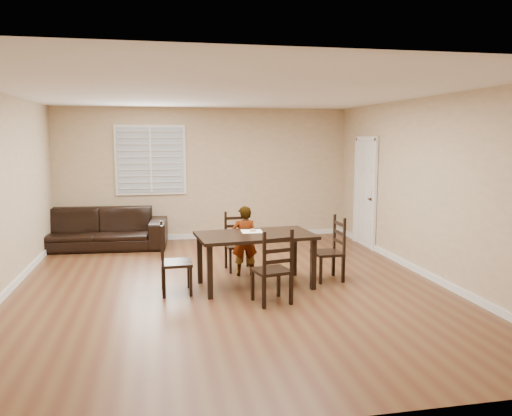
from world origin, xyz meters
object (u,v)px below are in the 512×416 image
(donut, at_px, (253,230))
(child, at_px, (244,241))
(chair_near, at_px, (237,243))
(sofa, at_px, (97,229))
(chair_right, at_px, (335,251))
(dining_table, at_px, (255,240))
(chair_left, at_px, (168,262))
(chair_far, at_px, (276,271))

(donut, bearing_deg, child, 98.28)
(chair_near, relative_size, child, 0.86)
(chair_near, height_order, child, child)
(chair_near, xyz_separation_m, donut, (0.10, -0.83, 0.36))
(sofa, bearing_deg, chair_right, -33.88)
(dining_table, relative_size, donut, 18.63)
(chair_left, height_order, donut, chair_left)
(chair_left, xyz_separation_m, chair_right, (2.45, 0.22, -0.01))
(chair_near, relative_size, chair_left, 0.95)
(chair_near, bearing_deg, donut, -87.61)
(chair_right, relative_size, donut, 10.46)
(donut, bearing_deg, chair_left, -166.70)
(child, distance_m, sofa, 3.42)
(chair_left, height_order, sofa, chair_left)
(chair_near, distance_m, sofa, 3.10)
(dining_table, relative_size, chair_near, 1.84)
(chair_right, distance_m, child, 1.37)
(dining_table, xyz_separation_m, sofa, (-2.49, 2.99, -0.29))
(sofa, bearing_deg, chair_far, -52.13)
(chair_near, height_order, chair_far, chair_far)
(chair_right, bearing_deg, chair_far, -52.00)
(dining_table, relative_size, child, 1.57)
(chair_left, bearing_deg, chair_far, -120.42)
(chair_near, bearing_deg, chair_far, -88.42)
(chair_left, bearing_deg, chair_near, -46.24)
(dining_table, distance_m, chair_near, 1.05)
(chair_left, relative_size, child, 0.90)
(chair_near, distance_m, child, 0.45)
(donut, bearing_deg, chair_right, -3.44)
(dining_table, bearing_deg, chair_right, -0.28)
(chair_far, bearing_deg, chair_near, -97.26)
(chair_near, distance_m, donut, 0.91)
(sofa, bearing_deg, chair_left, -63.91)
(chair_left, bearing_deg, child, -60.52)
(chair_far, relative_size, child, 0.90)
(sofa, bearing_deg, dining_table, -46.31)
(child, bearing_deg, dining_table, 100.31)
(chair_left, xyz_separation_m, child, (1.17, 0.69, 0.10))
(chair_left, bearing_deg, sofa, 21.04)
(chair_far, height_order, sofa, chair_far)
(chair_far, xyz_separation_m, child, (-0.15, 1.43, 0.10))
(dining_table, xyz_separation_m, chair_near, (-0.09, 1.02, -0.25))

